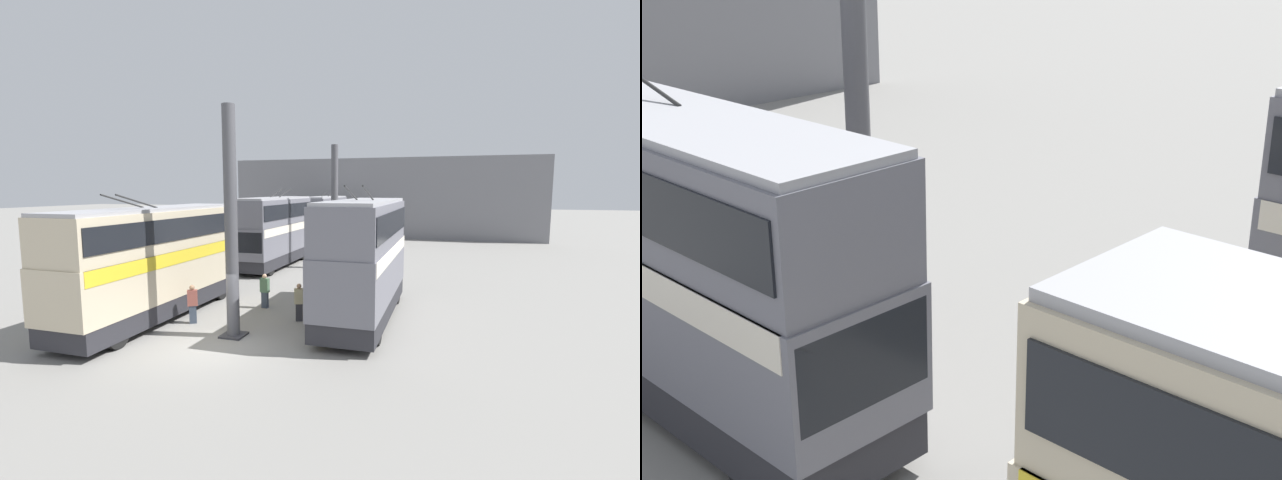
{
  "view_description": "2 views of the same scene",
  "coord_description": "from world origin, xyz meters",
  "views": [
    {
      "loc": [
        -13.08,
        -7.93,
        5.72
      ],
      "look_at": [
        9.31,
        -1.12,
        2.92
      ],
      "focal_mm": 24.0,
      "sensor_mm": 36.0,
      "label": 1
    },
    {
      "loc": [
        2.96,
        11.32,
        8.12
      ],
      "look_at": [
        12.27,
        1.49,
        3.07
      ],
      "focal_mm": 50.0,
      "sensor_mm": 36.0,
      "label": 2
    }
  ],
  "objects": [
    {
      "name": "ground_plane",
      "position": [
        0.0,
        0.0,
        0.0
      ],
      "size": [
        240.0,
        240.0,
        0.0
      ],
      "primitive_type": "plane",
      "color": "gray"
    },
    {
      "name": "bus_right_near",
      "position": [
        2.54,
        4.44,
        2.8
      ],
      "size": [
        10.31,
        2.54,
        5.54
      ],
      "color": "black",
      "rests_on": "ground_plane"
    },
    {
      "name": "depot_back_wall",
      "position": [
        36.6,
        0.0,
        4.64
      ],
      "size": [
        0.5,
        36.0,
        9.28
      ],
      "color": "slate",
      "rests_on": "ground_plane"
    },
    {
      "name": "bus_right_far",
      "position": [
        29.23,
        4.44,
        2.8
      ],
      "size": [
        9.34,
        2.54,
        5.57
      ],
      "color": "black",
      "rests_on": "ground_plane"
    },
    {
      "name": "person_by_left_row",
      "position": [
        3.99,
        -1.79,
        0.87
      ],
      "size": [
        0.39,
        0.48,
        1.65
      ],
      "rotation": [
        0.0,
        0.0,
        3.55
      ],
      "color": "#2D2D33",
      "rests_on": "ground_plane"
    },
    {
      "name": "person_aisle_midway",
      "position": [
        5.42,
        0.48,
        0.88
      ],
      "size": [
        0.27,
        0.44,
        1.67
      ],
      "rotation": [
        0.0,
        0.0,
        3.07
      ],
      "color": "#384251",
      "rests_on": "ground_plane"
    },
    {
      "name": "bus_left_far",
      "position": [
        5.03,
        -4.44,
        2.99
      ],
      "size": [
        9.04,
        2.54,
        5.87
      ],
      "color": "black",
      "rests_on": "ground_plane"
    },
    {
      "name": "support_column_far",
      "position": [
        16.56,
        0.0,
        4.29
      ],
      "size": [
        0.9,
        0.9,
        8.83
      ],
      "color": "#4C4C51",
      "rests_on": "ground_plane"
    },
    {
      "name": "person_by_right_row",
      "position": [
        2.34,
        2.45,
        0.88
      ],
      "size": [
        0.43,
        0.48,
        1.67
      ],
      "rotation": [
        0.0,
        0.0,
        0.58
      ],
      "color": "#384251",
      "rests_on": "ground_plane"
    },
    {
      "name": "support_column_near",
      "position": [
        1.39,
        0.0,
        4.29
      ],
      "size": [
        0.9,
        0.9,
        8.83
      ],
      "color": "#4C4C51",
      "rests_on": "ground_plane"
    },
    {
      "name": "oil_drum",
      "position": [
        9.91,
        -1.69,
        0.44
      ],
      "size": [
        0.59,
        0.59,
        0.88
      ],
      "color": "#424C56",
      "rests_on": "ground_plane"
    },
    {
      "name": "bus_right_mid",
      "position": [
        16.07,
        4.44,
        2.91
      ],
      "size": [
        9.65,
        2.54,
        5.73
      ],
      "color": "black",
      "rests_on": "ground_plane"
    }
  ]
}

